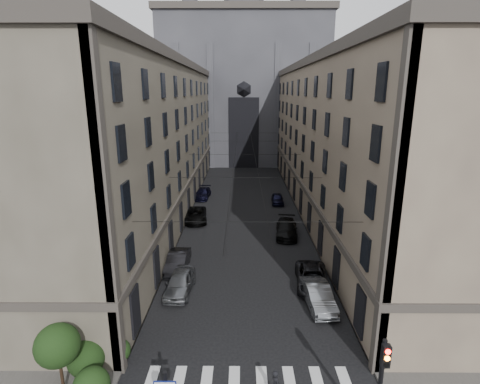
{
  "coord_description": "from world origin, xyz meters",
  "views": [
    {
      "loc": [
        -0.35,
        -11.36,
        15.14
      ],
      "look_at": [
        -0.47,
        12.52,
        8.7
      ],
      "focal_mm": 28.0,
      "sensor_mm": 36.0,
      "label": 1
    }
  ],
  "objects_px": {
    "car_left_midnear": "(178,261)",
    "car_left_far": "(203,193)",
    "car_right_midnear": "(312,278)",
    "car_right_near": "(318,296)",
    "car_left_near": "(180,282)",
    "car_right_far": "(277,199)",
    "gothic_tower": "(244,79)",
    "car_right_midfar": "(287,229)",
    "car_left_midfar": "(196,215)",
    "traffic_light_right": "(381,380)"
  },
  "relations": [
    {
      "from": "car_left_midnear",
      "to": "car_left_far",
      "type": "distance_m",
      "value": 22.77
    },
    {
      "from": "car_right_midnear",
      "to": "car_right_near",
      "type": "bearing_deg",
      "value": -86.51
    },
    {
      "from": "car_left_near",
      "to": "car_right_near",
      "type": "bearing_deg",
      "value": -7.09
    },
    {
      "from": "car_right_far",
      "to": "car_left_far",
      "type": "bearing_deg",
      "value": 167.95
    },
    {
      "from": "gothic_tower",
      "to": "car_left_far",
      "type": "height_order",
      "value": "gothic_tower"
    },
    {
      "from": "car_left_midnear",
      "to": "car_right_midfar",
      "type": "xyz_separation_m",
      "value": [
        10.45,
        8.11,
        0.02
      ]
    },
    {
      "from": "gothic_tower",
      "to": "car_left_near",
      "type": "distance_m",
      "value": 62.77
    },
    {
      "from": "car_left_midnear",
      "to": "car_left_midfar",
      "type": "bearing_deg",
      "value": 91.36
    },
    {
      "from": "car_left_near",
      "to": "car_right_midfar",
      "type": "xyz_separation_m",
      "value": [
        9.66,
        11.87,
        -0.02
      ]
    },
    {
      "from": "car_left_midfar",
      "to": "car_right_far",
      "type": "bearing_deg",
      "value": 29.15
    },
    {
      "from": "car_left_near",
      "to": "car_right_midnear",
      "type": "height_order",
      "value": "car_left_near"
    },
    {
      "from": "car_right_near",
      "to": "car_right_midnear",
      "type": "relative_size",
      "value": 0.9
    },
    {
      "from": "traffic_light_right",
      "to": "car_left_far",
      "type": "relative_size",
      "value": 1.05
    },
    {
      "from": "gothic_tower",
      "to": "car_right_midnear",
      "type": "distance_m",
      "value": 61.87
    },
    {
      "from": "car_left_far",
      "to": "car_right_near",
      "type": "xyz_separation_m",
      "value": [
        11.3,
        -28.43,
        0.09
      ]
    },
    {
      "from": "car_left_far",
      "to": "car_right_midfar",
      "type": "xyz_separation_m",
      "value": [
        10.6,
        -14.66,
        0.08
      ]
    },
    {
      "from": "car_left_near",
      "to": "car_right_near",
      "type": "height_order",
      "value": "car_left_near"
    },
    {
      "from": "traffic_light_right",
      "to": "car_left_near",
      "type": "bearing_deg",
      "value": 129.99
    },
    {
      "from": "traffic_light_right",
      "to": "car_left_near",
      "type": "relative_size",
      "value": 1.09
    },
    {
      "from": "car_right_midfar",
      "to": "car_right_far",
      "type": "height_order",
      "value": "car_right_midfar"
    },
    {
      "from": "car_left_far",
      "to": "car_right_midnear",
      "type": "height_order",
      "value": "car_right_midnear"
    },
    {
      "from": "traffic_light_right",
      "to": "car_right_near",
      "type": "xyz_separation_m",
      "value": [
        -0.41,
        10.94,
        -2.48
      ]
    },
    {
      "from": "car_right_near",
      "to": "car_left_midnear",
      "type": "bearing_deg",
      "value": 148.44
    },
    {
      "from": "car_left_midfar",
      "to": "car_right_midfar",
      "type": "height_order",
      "value": "car_right_midfar"
    },
    {
      "from": "car_left_midnear",
      "to": "car_left_far",
      "type": "height_order",
      "value": "car_left_midnear"
    },
    {
      "from": "gothic_tower",
      "to": "traffic_light_right",
      "type": "distance_m",
      "value": 74.67
    },
    {
      "from": "car_right_near",
      "to": "car_right_midfar",
      "type": "bearing_deg",
      "value": 88.24
    },
    {
      "from": "car_left_midnear",
      "to": "car_left_midfar",
      "type": "height_order",
      "value": "car_left_midnear"
    },
    {
      "from": "traffic_light_right",
      "to": "car_left_midnear",
      "type": "relative_size",
      "value": 1.1
    },
    {
      "from": "car_right_near",
      "to": "car_right_far",
      "type": "bearing_deg",
      "value": 86.65
    },
    {
      "from": "car_left_near",
      "to": "car_left_midnear",
      "type": "xyz_separation_m",
      "value": [
        -0.79,
        3.76,
        -0.03
      ]
    },
    {
      "from": "gothic_tower",
      "to": "car_left_midfar",
      "type": "bearing_deg",
      "value": -97.67
    },
    {
      "from": "car_left_far",
      "to": "car_right_near",
      "type": "distance_m",
      "value": 30.59
    },
    {
      "from": "car_left_midnear",
      "to": "gothic_tower",
      "type": "bearing_deg",
      "value": 85.62
    },
    {
      "from": "gothic_tower",
      "to": "car_right_midfar",
      "type": "height_order",
      "value": "gothic_tower"
    },
    {
      "from": "gothic_tower",
      "to": "car_left_midfar",
      "type": "xyz_separation_m",
      "value": [
        -5.89,
        -43.72,
        -17.03
      ]
    },
    {
      "from": "traffic_light_right",
      "to": "car_right_midfar",
      "type": "distance_m",
      "value": 24.86
    },
    {
      "from": "car_left_midfar",
      "to": "car_right_near",
      "type": "relative_size",
      "value": 1.13
    },
    {
      "from": "car_left_midfar",
      "to": "car_right_midfar",
      "type": "xyz_separation_m",
      "value": [
        10.39,
        -4.61,
        0.03
      ]
    },
    {
      "from": "gothic_tower",
      "to": "car_right_midnear",
      "type": "height_order",
      "value": "gothic_tower"
    },
    {
      "from": "car_left_midnear",
      "to": "car_right_far",
      "type": "height_order",
      "value": "car_left_midnear"
    },
    {
      "from": "traffic_light_right",
      "to": "car_right_midnear",
      "type": "distance_m",
      "value": 14.03
    },
    {
      "from": "car_left_near",
      "to": "car_right_near",
      "type": "xyz_separation_m",
      "value": [
        10.36,
        -1.89,
        -0.01
      ]
    },
    {
      "from": "gothic_tower",
      "to": "car_right_far",
      "type": "distance_m",
      "value": 40.47
    },
    {
      "from": "car_left_far",
      "to": "car_right_near",
      "type": "relative_size",
      "value": 1.01
    },
    {
      "from": "car_left_near",
      "to": "car_left_far",
      "type": "xyz_separation_m",
      "value": [
        -0.94,
        26.53,
        -0.1
      ]
    },
    {
      "from": "car_right_near",
      "to": "car_right_midnear",
      "type": "xyz_separation_m",
      "value": [
        0.09,
        2.86,
        -0.05
      ]
    },
    {
      "from": "gothic_tower",
      "to": "car_left_near",
      "type": "height_order",
      "value": "gothic_tower"
    },
    {
      "from": "car_right_near",
      "to": "car_right_midfar",
      "type": "distance_m",
      "value": 13.78
    },
    {
      "from": "car_left_near",
      "to": "car_left_midfar",
      "type": "bearing_deg",
      "value": 95.8
    }
  ]
}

